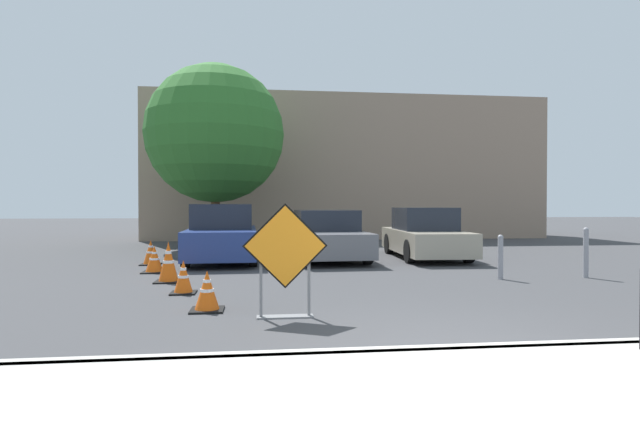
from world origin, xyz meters
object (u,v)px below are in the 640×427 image
(parked_car_third, at_px, (425,235))
(road_closed_sign, at_px, (285,255))
(traffic_cone_nearest, at_px, (207,291))
(traffic_cone_third, at_px, (168,262))
(parked_car_nearest, at_px, (222,235))
(bollard_second, at_px, (586,251))
(traffic_cone_second, at_px, (183,277))
(traffic_cone_fourth, at_px, (154,260))
(traffic_cone_fifth, at_px, (151,253))
(bollard_nearest, at_px, (500,256))
(parked_car_second, at_px, (326,236))

(parked_car_third, bearing_deg, road_closed_sign, 61.82)
(traffic_cone_nearest, distance_m, traffic_cone_third, 3.07)
(parked_car_nearest, xyz_separation_m, bollard_second, (7.93, -4.05, -0.15))
(traffic_cone_third, height_order, parked_car_third, parked_car_third)
(traffic_cone_nearest, bearing_deg, traffic_cone_second, 110.60)
(traffic_cone_fourth, bearing_deg, road_closed_sign, -61.03)
(traffic_cone_fifth, height_order, parked_car_nearest, parked_car_nearest)
(traffic_cone_fourth, height_order, bollard_nearest, bollard_nearest)
(road_closed_sign, xyz_separation_m, parked_car_second, (1.54, 7.45, -0.21))
(road_closed_sign, distance_m, traffic_cone_nearest, 1.39)
(traffic_cone_third, xyz_separation_m, bollard_second, (8.72, -0.41, 0.17))
(parked_car_nearest, height_order, parked_car_third, parked_car_nearest)
(traffic_cone_second, bearing_deg, traffic_cone_fourth, 110.65)
(traffic_cone_third, bearing_deg, parked_car_second, 46.93)
(bollard_second, bearing_deg, traffic_cone_third, 177.33)
(traffic_cone_third, distance_m, parked_car_third, 7.73)
(traffic_cone_fifth, bearing_deg, traffic_cone_fourth, -75.11)
(traffic_cone_fourth, distance_m, parked_car_nearest, 2.58)
(traffic_cone_nearest, height_order, traffic_cone_third, traffic_cone_third)
(traffic_cone_nearest, relative_size, traffic_cone_third, 0.73)
(parked_car_second, bearing_deg, parked_car_nearest, 4.93)
(traffic_cone_fourth, bearing_deg, traffic_cone_third, -68.77)
(road_closed_sign, bearing_deg, parked_car_second, 78.33)
(parked_car_second, bearing_deg, bollard_second, 137.35)
(traffic_cone_second, height_order, bollard_nearest, bollard_nearest)
(parked_car_nearest, height_order, bollard_second, parked_car_nearest)
(traffic_cone_nearest, relative_size, parked_car_third, 0.13)
(parked_car_nearest, bearing_deg, road_closed_sign, 99.63)
(parked_car_third, bearing_deg, traffic_cone_third, 33.56)
(traffic_cone_third, bearing_deg, parked_car_nearest, 77.79)
(road_closed_sign, bearing_deg, traffic_cone_fourth, 118.97)
(traffic_cone_third, bearing_deg, road_closed_sign, -58.00)
(traffic_cone_fifth, distance_m, bollard_second, 10.32)
(traffic_cone_third, xyz_separation_m, traffic_cone_fifth, (-1.00, 3.06, -0.08))
(traffic_cone_third, bearing_deg, bollard_second, -2.67)
(traffic_cone_fifth, distance_m, parked_car_third, 7.70)
(parked_car_third, relative_size, bollard_second, 4.11)
(parked_car_third, height_order, bollard_nearest, parked_car_third)
(road_closed_sign, distance_m, traffic_cone_second, 2.75)
(traffic_cone_third, relative_size, bollard_nearest, 0.87)
(traffic_cone_fourth, relative_size, parked_car_third, 0.14)
(parked_car_second, relative_size, bollard_second, 4.30)
(traffic_cone_nearest, height_order, traffic_cone_fifth, traffic_cone_fifth)
(traffic_cone_second, xyz_separation_m, parked_car_second, (3.21, 5.34, 0.37))
(parked_car_second, xyz_separation_m, bollard_nearest, (3.09, -4.38, -0.16))
(bollard_second, bearing_deg, bollard_nearest, -180.00)
(road_closed_sign, xyz_separation_m, traffic_cone_third, (-2.17, 3.48, -0.46))
(traffic_cone_second, height_order, traffic_cone_fourth, traffic_cone_fourth)
(parked_car_nearest, bearing_deg, traffic_cone_nearest, 91.05)
(bollard_nearest, bearing_deg, parked_car_third, 92.18)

